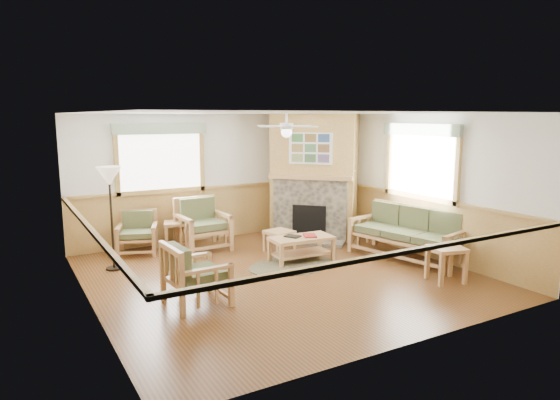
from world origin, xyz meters
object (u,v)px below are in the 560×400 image
armchair_left (196,273)px  coffee_table (301,249)px  sofa (406,233)px  floor_lamp_right (347,205)px  armchair_back_left (137,233)px  end_table_sofa (446,264)px  end_table_chairs (177,235)px  floor_lamp_left (112,218)px  armchair_back_right (203,224)px  footstool (279,241)px

armchair_left → coffee_table: armchair_left is taller
sofa → floor_lamp_right: bearing=170.6°
armchair_back_left → end_table_sofa: size_ratio=1.41×
armchair_back_left → end_table_sofa: armchair_back_left is taller
sofa → end_table_chairs: size_ratio=3.85×
floor_lamp_left → armchair_back_right: bearing=14.8°
sofa → armchair_back_right: bearing=-142.1°
armchair_back_right → armchair_left: size_ratio=1.14×
armchair_back_right → armchair_left: armchair_back_right is taller
armchair_back_left → floor_lamp_left: 1.14m
sofa → armchair_back_left: bearing=-136.2°
end_table_chairs → sofa: bearing=-39.2°
sofa → floor_lamp_left: floor_lamp_left is taller
end_table_sofa → armchair_back_right: bearing=125.0°
coffee_table → end_table_chairs: size_ratio=2.11×
armchair_left → end_table_sofa: 3.99m
coffee_table → floor_lamp_left: 3.41m
footstool → end_table_chairs: bearing=143.3°
sofa → end_table_sofa: bearing=-28.7°
armchair_back_right → end_table_sofa: size_ratio=1.76×
armchair_left → floor_lamp_right: floor_lamp_right is taller
coffee_table → end_table_chairs: 2.64m
armchair_back_right → end_table_chairs: 0.60m
sofa → armchair_back_right: size_ratio=2.06×
end_table_chairs → footstool: (1.67, -1.25, -0.06)m
armchair_back_left → footstool: bearing=-6.9°
armchair_back_right → end_table_chairs: size_ratio=1.87×
sofa → armchair_back_left: (-4.29, 2.85, -0.08)m
armchair_back_right → coffee_table: 2.13m
floor_lamp_right → footstool: bearing=-176.4°
sofa → armchair_back_right: armchair_back_right is taller
sofa → end_table_chairs: 4.52m
armchair_left → end_table_chairs: armchair_left is taller
armchair_back_left → end_table_sofa: (3.91, -4.16, -0.12)m
coffee_table → floor_lamp_left: floor_lamp_left is taller
armchair_left → footstool: (2.40, 1.83, -0.24)m
coffee_table → floor_lamp_left: bearing=162.6°
end_table_chairs → floor_lamp_right: 3.62m
armchair_back_left → coffee_table: armchair_back_left is taller
floor_lamp_left → floor_lamp_right: bearing=-3.8°
armchair_back_left → floor_lamp_right: bearing=4.8°
armchair_back_right → end_table_sofa: 4.68m
armchair_left → footstool: armchair_left is taller
armchair_back_left → footstool: (2.47, -1.25, -0.20)m
footstool → floor_lamp_left: 3.19m
coffee_table → floor_lamp_right: bearing=31.0°
coffee_table → footstool: size_ratio=2.37×
armchair_left → end_table_chairs: (0.72, 3.08, -0.17)m
sofa → armchair_left: sofa is taller
armchair_back_left → coffee_table: 3.22m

